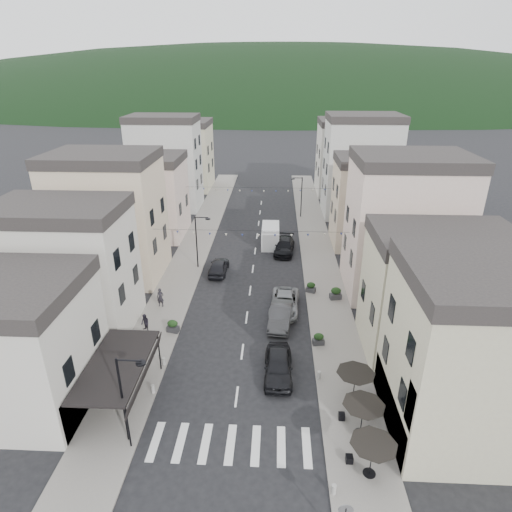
{
  "coord_description": "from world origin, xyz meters",
  "views": [
    {
      "loc": [
        2.41,
        -16.49,
        20.48
      ],
      "look_at": [
        0.56,
        21.65,
        3.5
      ],
      "focal_mm": 30.0,
      "sensor_mm": 36.0,
      "label": 1
    }
  ],
  "objects": [
    {
      "name": "bunting_far",
      "position": [
        0.0,
        38.0,
        5.65
      ],
      "size": [
        19.0,
        0.28,
        0.62
      ],
      "color": "black",
      "rests_on": "ground"
    },
    {
      "name": "planter_rb",
      "position": [
        8.27,
        19.54,
        0.71
      ],
      "size": [
        1.19,
        0.83,
        1.22
      ],
      "rotation": [
        0.0,
        0.0,
        0.23
      ],
      "color": "#313133",
      "rests_on": "sidewalk_right"
    },
    {
      "name": "delivery_van",
      "position": [
        1.8,
        33.25,
        1.27
      ],
      "size": [
        2.16,
        5.4,
        2.58
      ],
      "rotation": [
        0.0,
        0.0,
        0.0
      ],
      "color": "silver",
      "rests_on": "ground"
    },
    {
      "name": "sidewalk_left",
      "position": [
        -7.5,
        32.0,
        0.06
      ],
      "size": [
        4.0,
        76.0,
        0.12
      ],
      "primitive_type": "cube",
      "color": "slate",
      "rests_on": "ground"
    },
    {
      "name": "streetlamp_left_near",
      "position": [
        -5.82,
        2.0,
        3.7
      ],
      "size": [
        1.7,
        0.56,
        6.0
      ],
      "color": "black",
      "rests_on": "ground"
    },
    {
      "name": "bunting_near",
      "position": [
        0.0,
        22.0,
        5.65
      ],
      "size": [
        19.0,
        0.28,
        0.62
      ],
      "color": "black",
      "rests_on": "ground"
    },
    {
      "name": "ground",
      "position": [
        0.0,
        0.0,
        0.0
      ],
      "size": [
        700.0,
        700.0,
        0.0
      ],
      "primitive_type": "plane",
      "color": "black",
      "rests_on": "ground"
    },
    {
      "name": "pedestrian_a",
      "position": [
        -8.05,
        17.39,
        1.02
      ],
      "size": [
        0.68,
        0.46,
        1.8
      ],
      "primitive_type": "imported",
      "rotation": [
        0.0,
        0.0,
        -0.05
      ],
      "color": "black",
      "rests_on": "sidewalk_left"
    },
    {
      "name": "hill_backdrop",
      "position": [
        0.0,
        300.0,
        0.0
      ],
      "size": [
        640.0,
        360.0,
        70.0
      ],
      "primitive_type": "ellipsoid",
      "color": "black",
      "rests_on": "ground"
    },
    {
      "name": "planter_ra",
      "position": [
        6.01,
        12.11,
        0.62
      ],
      "size": [
        0.99,
        0.66,
        1.02
      ],
      "rotation": [
        0.0,
        0.0,
        0.18
      ],
      "color": "#2D2E30",
      "rests_on": "sidewalk_right"
    },
    {
      "name": "buildings_row_right",
      "position": [
        14.5,
        36.59,
        6.32
      ],
      "size": [
        10.2,
        54.16,
        14.5
      ],
      "color": "#B4AD8F",
      "rests_on": "ground"
    },
    {
      "name": "buildings_row_left",
      "position": [
        -14.5,
        37.75,
        6.12
      ],
      "size": [
        10.2,
        54.16,
        14.0
      ],
      "color": "beige",
      "rests_on": "ground"
    },
    {
      "name": "pedestrian_b",
      "position": [
        -8.31,
        13.32,
        0.9
      ],
      "size": [
        0.96,
        0.94,
        1.56
      ],
      "primitive_type": "imported",
      "rotation": [
        0.0,
        0.0,
        -0.7
      ],
      "color": "black",
      "rests_on": "sidewalk_left"
    },
    {
      "name": "streetlamp_left_far",
      "position": [
        -5.82,
        26.0,
        3.7
      ],
      "size": [
        1.7,
        0.56,
        6.0
      ],
      "color": "black",
      "rests_on": "ground"
    },
    {
      "name": "planter_rc",
      "position": [
        6.0,
        20.8,
        0.63
      ],
      "size": [
        1.06,
        0.79,
        1.05
      ],
      "rotation": [
        0.0,
        0.0,
        -0.32
      ],
      "color": "#333336",
      "rests_on": "sidewalk_right"
    },
    {
      "name": "parked_car_c",
      "position": [
        3.35,
        17.4,
        0.77
      ],
      "size": [
        2.95,
        5.7,
        1.53
      ],
      "primitive_type": "imported",
      "rotation": [
        0.0,
        0.0,
        -0.08
      ],
      "color": "gray",
      "rests_on": "ground"
    },
    {
      "name": "parked_car_d",
      "position": [
        3.53,
        30.8,
        0.79
      ],
      "size": [
        2.74,
        5.61,
        1.57
      ],
      "primitive_type": "imported",
      "rotation": [
        0.0,
        0.0,
        -0.1
      ],
      "color": "black",
      "rests_on": "ground"
    },
    {
      "name": "parked_car_b",
      "position": [
        3.0,
        15.22,
        0.84
      ],
      "size": [
        2.28,
        5.23,
        1.67
      ],
      "primitive_type": "imported",
      "rotation": [
        0.0,
        0.0,
        -0.1
      ],
      "color": "#343436",
      "rests_on": "ground"
    },
    {
      "name": "cafe_terrace",
      "position": [
        7.7,
        2.8,
        2.36
      ],
      "size": [
        2.5,
        8.1,
        2.53
      ],
      "color": "black",
      "rests_on": "ground"
    },
    {
      "name": "planter_lb",
      "position": [
        -6.0,
        13.31,
        0.66
      ],
      "size": [
        1.1,
        0.77,
        1.11
      ],
      "rotation": [
        0.0,
        0.0,
        -0.25
      ],
      "color": "#29292B",
      "rests_on": "sidewalk_left"
    },
    {
      "name": "sidewalk_right",
      "position": [
        7.5,
        32.0,
        0.06
      ],
      "size": [
        4.0,
        76.0,
        0.12
      ],
      "primitive_type": "cube",
      "color": "slate",
      "rests_on": "ground"
    },
    {
      "name": "parked_car_e",
      "position": [
        -3.62,
        24.78,
        0.78
      ],
      "size": [
        1.98,
        4.65,
        1.57
      ],
      "primitive_type": "imported",
      "rotation": [
        0.0,
        0.0,
        3.11
      ],
      "color": "black",
      "rests_on": "ground"
    },
    {
      "name": "streetlamp_right_far",
      "position": [
        5.82,
        44.0,
        3.7
      ],
      "size": [
        1.7,
        0.56,
        6.0
      ],
      "color": "black",
      "rests_on": "ground"
    },
    {
      "name": "boutique_awning",
      "position": [
        -7.25,
        5.0,
        3.11
      ],
      "size": [
        3.77,
        7.5,
        3.28
      ],
      "color": "black",
      "rests_on": "ground"
    },
    {
      "name": "bollards",
      "position": [
        0.0,
        5.5,
        0.42
      ],
      "size": [
        11.66,
        10.26,
        0.6
      ],
      "color": "gray",
      "rests_on": "ground"
    },
    {
      "name": "parked_car_a",
      "position": [
        2.8,
        8.34,
        0.85
      ],
      "size": [
        2.02,
        5.01,
        1.7
      ],
      "primitive_type": "imported",
      "rotation": [
        0.0,
        0.0,
        -0.0
      ],
      "color": "black",
      "rests_on": "ground"
    },
    {
      "name": "bistro_building",
      "position": [
        14.5,
        4.0,
        5.0
      ],
      "size": [
        10.0,
        8.0,
        10.0
      ],
      "primitive_type": "cube",
      "color": "#B4AD8F",
      "rests_on": "ground"
    },
    {
      "name": "planter_la",
      "position": [
        -8.28,
        7.4,
        0.73
      ],
      "size": [
        1.17,
        0.69,
        1.27
      ],
      "rotation": [
        0.0,
        0.0,
        -0.06
      ],
      "color": "#2D2D2F",
      "rests_on": "sidewalk_left"
    }
  ]
}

